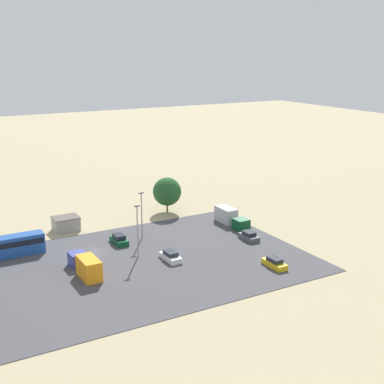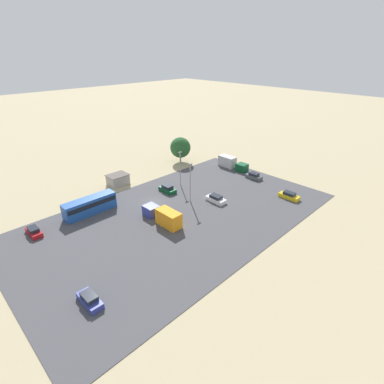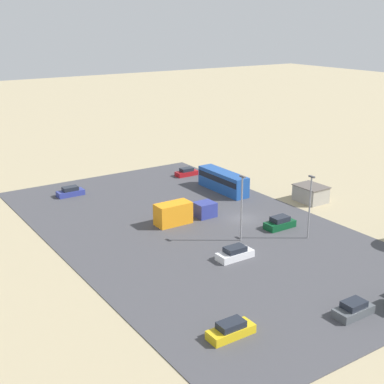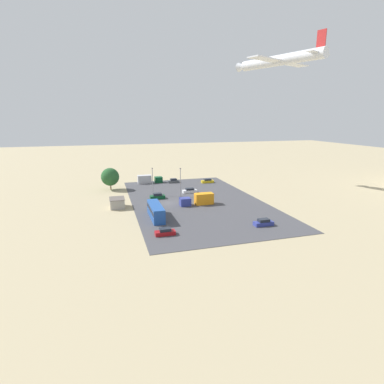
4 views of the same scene
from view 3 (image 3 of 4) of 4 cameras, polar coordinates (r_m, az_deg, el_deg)
ground_plane at (r=76.31m, az=5.40°, el=-2.89°), size 400.00×400.00×0.00m
parking_lot_surface at (r=71.74m, az=0.30°, el=-4.16°), size 62.15×35.81×0.08m
shed_building at (r=84.85m, az=12.55°, el=-0.16°), size 4.78×3.84×2.55m
bus at (r=87.61m, az=3.33°, el=1.22°), size 10.55×2.64×3.30m
parked_car_0 at (r=73.34m, az=9.35°, el=-3.30°), size 1.94×4.32×1.64m
parked_car_1 at (r=63.68m, az=4.60°, el=-6.56°), size 1.91×4.52×1.50m
parked_car_2 at (r=54.37m, az=16.84°, el=-11.90°), size 1.89×4.09×1.51m
parked_car_3 at (r=49.27m, az=4.17°, el=-14.47°), size 1.74×4.47×1.48m
parked_car_4 at (r=96.53m, az=-0.58°, el=2.11°), size 1.74×4.10×1.42m
parked_car_5 at (r=87.66m, az=-12.84°, el=0.01°), size 1.77×4.29×1.50m
parked_truck_0 at (r=74.29m, az=-1.04°, el=-2.19°), size 2.44×9.22×3.02m
light_pole_lot_centre at (r=67.24m, az=5.31°, el=-1.44°), size 0.90×0.28×8.61m
light_pole_lot_edge at (r=69.32m, az=12.46°, el=-1.30°), size 0.90×0.28×8.38m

